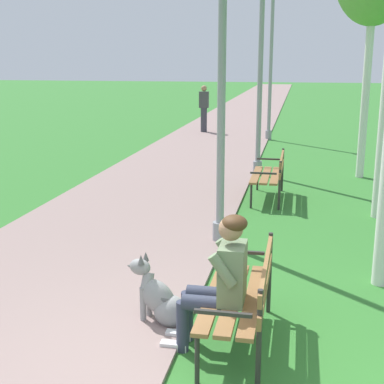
% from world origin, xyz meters
% --- Properties ---
extents(paved_path, '(3.39, 60.00, 0.04)m').
position_xyz_m(paved_path, '(-1.88, 24.00, 0.02)').
color(paved_path, gray).
rests_on(paved_path, ground).
extents(park_bench_near, '(0.55, 1.50, 0.85)m').
position_xyz_m(park_bench_near, '(0.37, 0.78, 0.51)').
color(park_bench_near, olive).
rests_on(park_bench_near, ground).
extents(park_bench_mid, '(0.55, 1.50, 0.85)m').
position_xyz_m(park_bench_mid, '(0.31, 6.10, 0.51)').
color(park_bench_mid, olive).
rests_on(park_bench_mid, ground).
extents(person_seated_on_near_bench, '(0.74, 0.49, 1.25)m').
position_xyz_m(person_seated_on_near_bench, '(0.17, 0.66, 0.68)').
color(person_seated_on_near_bench, '#33384C').
rests_on(person_seated_on_near_bench, ground).
extents(dog_grey, '(0.82, 0.39, 0.71)m').
position_xyz_m(dog_grey, '(-0.45, 0.99, 0.26)').
color(dog_grey, gray).
rests_on(dog_grey, ground).
extents(lamp_post_near, '(0.24, 0.24, 4.32)m').
position_xyz_m(lamp_post_near, '(-0.25, 3.51, 2.23)').
color(lamp_post_near, gray).
rests_on(lamp_post_near, ground).
extents(lamp_post_mid, '(0.24, 0.24, 4.31)m').
position_xyz_m(lamp_post_mid, '(-0.10, 8.31, 2.23)').
color(lamp_post_mid, gray).
rests_on(lamp_post_mid, ground).
extents(lamp_post_far, '(0.24, 0.24, 4.71)m').
position_xyz_m(lamp_post_far, '(-0.19, 13.80, 2.43)').
color(lamp_post_far, gray).
rests_on(lamp_post_far, ground).
extents(pedestrian_distant, '(0.32, 0.22, 1.65)m').
position_xyz_m(pedestrian_distant, '(-2.53, 15.05, 0.84)').
color(pedestrian_distant, '#383842').
rests_on(pedestrian_distant, ground).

